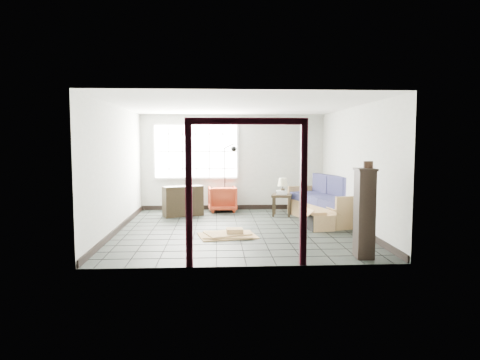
{
  "coord_description": "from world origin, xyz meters",
  "views": [
    {
      "loc": [
        -0.44,
        -8.96,
        1.84
      ],
      "look_at": [
        0.07,
        0.3,
        1.03
      ],
      "focal_mm": 32.0,
      "sensor_mm": 36.0,
      "label": 1
    }
  ],
  "objects": [
    {
      "name": "floor_lamp",
      "position": [
        -0.11,
        2.32,
        0.97
      ],
      "size": [
        0.49,
        0.41,
        1.82
      ],
      "rotation": [
        0.0,
        0.0,
        -0.21
      ],
      "color": "black",
      "rests_on": "ground"
    },
    {
      "name": "console_shelf",
      "position": [
        -1.29,
        1.74,
        0.38
      ],
      "size": [
        1.04,
        0.72,
        0.76
      ],
      "rotation": [
        0.0,
        0.0,
        0.39
      ],
      "color": "black",
      "rests_on": "ground"
    },
    {
      "name": "table_lamp",
      "position": [
        1.23,
        1.72,
        0.82
      ],
      "size": [
        0.35,
        0.35,
        0.41
      ],
      "rotation": [
        0.0,
        0.0,
        0.4
      ],
      "color": "black",
      "rests_on": "side_table"
    },
    {
      "name": "side_table",
      "position": [
        1.19,
        1.64,
        0.44
      ],
      "size": [
        0.59,
        0.59,
        0.54
      ],
      "rotation": [
        0.0,
        0.0,
        -0.23
      ],
      "color": "black",
      "rests_on": "ground"
    },
    {
      "name": "room_shell",
      "position": [
        0.0,
        0.03,
        1.68
      ],
      "size": [
        5.02,
        5.52,
        2.61
      ],
      "color": "#A6AAA3",
      "rests_on": "ground"
    },
    {
      "name": "pot",
      "position": [
        1.96,
        -2.31,
        1.49
      ],
      "size": [
        0.19,
        0.19,
        0.11
      ],
      "rotation": [
        0.0,
        0.0,
        0.33
      ],
      "color": "black",
      "rests_on": "tall_shelf"
    },
    {
      "name": "window_panel",
      "position": [
        -1.0,
        2.7,
        1.6
      ],
      "size": [
        2.32,
        0.08,
        1.52
      ],
      "color": "silver",
      "rests_on": "ground"
    },
    {
      "name": "cardboard_pile",
      "position": [
        -0.22,
        -0.68,
        0.04
      ],
      "size": [
        1.22,
        0.97,
        0.16
      ],
      "rotation": [
        0.0,
        0.0,
        0.14
      ],
      "color": "#9E714C",
      "rests_on": "ground"
    },
    {
      "name": "tall_shelf",
      "position": [
        1.91,
        -2.35,
        0.73
      ],
      "size": [
        0.32,
        0.41,
        1.43
      ],
      "rotation": [
        0.0,
        0.0,
        -0.06
      ],
      "color": "black",
      "rests_on": "ground"
    },
    {
      "name": "armchair",
      "position": [
        -0.3,
        2.4,
        0.37
      ],
      "size": [
        0.77,
        0.73,
        0.75
      ],
      "primitive_type": "imported",
      "rotation": [
        0.0,
        0.0,
        3.22
      ],
      "color": "#8B3714",
      "rests_on": "ground"
    },
    {
      "name": "open_box",
      "position": [
        1.74,
        -0.17,
        0.17
      ],
      "size": [
        0.87,
        0.55,
        0.46
      ],
      "rotation": [
        0.0,
        0.0,
        0.21
      ],
      "color": "#9E714C",
      "rests_on": "ground"
    },
    {
      "name": "ground",
      "position": [
        0.0,
        0.0,
        0.0
      ],
      "size": [
        5.5,
        5.5,
        0.0
      ],
      "primitive_type": "plane",
      "color": "black",
      "rests_on": "ground"
    },
    {
      "name": "doorway_trim",
      "position": [
        0.0,
        -2.7,
        1.38
      ],
      "size": [
        1.8,
        0.08,
        2.2
      ],
      "color": "#360C17",
      "rests_on": "ground"
    },
    {
      "name": "projector",
      "position": [
        1.19,
        1.69,
        0.58
      ],
      "size": [
        0.28,
        0.23,
        0.09
      ],
      "rotation": [
        0.0,
        0.0,
        -0.1
      ],
      "color": "silver",
      "rests_on": "side_table"
    },
    {
      "name": "futon_sofa",
      "position": [
        2.22,
        0.99,
        0.38
      ],
      "size": [
        1.5,
        2.5,
        1.04
      ],
      "rotation": [
        0.0,
        0.0,
        0.28
      ],
      "color": "olive",
      "rests_on": "ground"
    }
  ]
}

